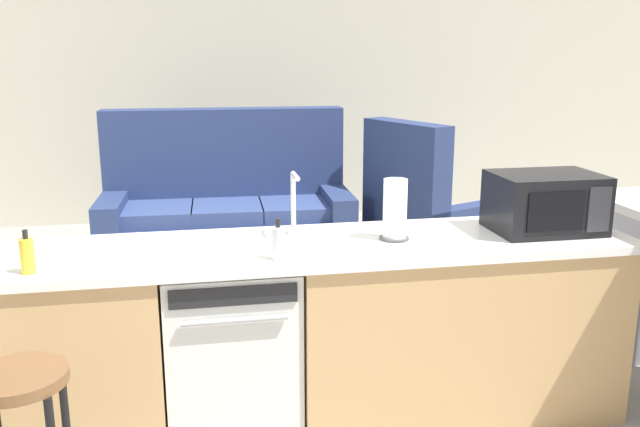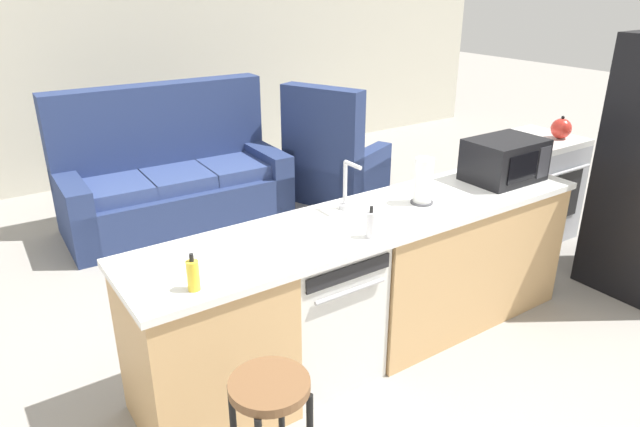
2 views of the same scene
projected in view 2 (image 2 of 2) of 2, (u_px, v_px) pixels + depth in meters
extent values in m
plane|color=gray|center=(350.00, 353.00, 3.55)|extent=(24.00, 24.00, 0.00)
cube|color=beige|center=(149.00, 60.00, 6.41)|extent=(10.00, 0.06, 2.60)
cube|color=tan|center=(207.00, 346.00, 2.91)|extent=(0.75, 0.62, 0.86)
cube|color=tan|center=(450.00, 258.00, 3.81)|extent=(1.55, 0.62, 0.86)
cube|color=white|center=(374.00, 218.00, 3.29)|extent=(2.94, 0.66, 0.04)
cube|color=brown|center=(369.00, 340.00, 3.62)|extent=(2.86, 0.56, 0.08)
cube|color=silver|center=(317.00, 308.00, 3.26)|extent=(0.58, 0.58, 0.84)
cube|color=black|center=(349.00, 273.00, 2.90)|extent=(0.52, 0.01, 0.08)
cylinder|color=#B2B2B7|center=(351.00, 291.00, 2.92)|extent=(0.44, 0.02, 0.02)
cube|color=#A8AAB2|center=(526.00, 190.00, 5.03)|extent=(0.76, 0.64, 0.85)
cube|color=black|center=(560.00, 197.00, 4.76)|extent=(0.53, 0.01, 0.43)
cylinder|color=silver|center=(567.00, 171.00, 4.65)|extent=(0.61, 0.03, 0.03)
cube|color=silver|center=(534.00, 141.00, 4.85)|extent=(0.76, 0.64, 0.05)
torus|color=black|center=(534.00, 145.00, 4.66)|extent=(0.16, 0.16, 0.01)
torus|color=black|center=(560.00, 139.00, 4.84)|extent=(0.16, 0.16, 0.01)
torus|color=black|center=(509.00, 138.00, 4.85)|extent=(0.16, 0.16, 0.01)
torus|color=black|center=(534.00, 133.00, 5.03)|extent=(0.16, 0.16, 0.01)
cube|color=black|center=(504.00, 160.00, 3.80)|extent=(0.50, 0.36, 0.28)
cube|color=black|center=(523.00, 168.00, 3.64)|extent=(0.27, 0.01, 0.18)
cube|color=#2D2D33|center=(544.00, 162.00, 3.75)|extent=(0.11, 0.01, 0.21)
cylinder|color=silver|center=(345.00, 206.00, 3.37)|extent=(0.07, 0.07, 0.03)
cylinder|color=silver|center=(345.00, 183.00, 3.32)|extent=(0.02, 0.02, 0.26)
cylinder|color=silver|center=(353.00, 165.00, 3.21)|extent=(0.02, 0.14, 0.02)
cylinder|color=#4C4C51|center=(422.00, 202.00, 3.46)|extent=(0.14, 0.14, 0.01)
cylinder|color=white|center=(423.00, 180.00, 3.40)|extent=(0.11, 0.11, 0.27)
cylinder|color=silver|center=(371.00, 225.00, 2.98)|extent=(0.06, 0.06, 0.14)
cylinder|color=black|center=(371.00, 209.00, 2.95)|extent=(0.02, 0.02, 0.04)
cylinder|color=yellow|center=(193.00, 276.00, 2.48)|extent=(0.06, 0.06, 0.14)
cylinder|color=black|center=(191.00, 258.00, 2.45)|extent=(0.02, 0.02, 0.04)
sphere|color=red|center=(561.00, 129.00, 4.80)|extent=(0.17, 0.17, 0.17)
sphere|color=black|center=(563.00, 117.00, 4.76)|extent=(0.03, 0.03, 0.03)
cone|color=red|center=(567.00, 125.00, 4.83)|extent=(0.08, 0.04, 0.06)
cylinder|color=brown|center=(269.00, 386.00, 2.19)|extent=(0.32, 0.32, 0.04)
cube|color=navy|center=(178.00, 204.00, 5.31)|extent=(2.03, 0.97, 0.42)
cube|color=navy|center=(162.00, 151.00, 5.41)|extent=(2.01, 0.31, 1.27)
cube|color=navy|center=(74.00, 214.00, 4.83)|extent=(0.23, 0.91, 0.62)
cube|color=navy|center=(264.00, 177.00, 5.72)|extent=(0.23, 0.91, 0.62)
cube|color=#35477D|center=(115.00, 189.00, 4.90)|extent=(0.58, 0.65, 0.12)
cube|color=#35477D|center=(177.00, 178.00, 5.17)|extent=(0.58, 0.65, 0.12)
cube|color=#35477D|center=(233.00, 168.00, 5.44)|extent=(0.58, 0.65, 0.12)
cube|color=navy|center=(337.00, 178.00, 6.02)|extent=(1.07, 1.09, 0.40)
cube|color=navy|center=(322.00, 148.00, 5.63)|extent=(0.51, 0.86, 1.20)
cube|color=navy|center=(366.00, 177.00, 5.82)|extent=(0.80, 0.46, 0.55)
cube|color=navy|center=(310.00, 166.00, 6.17)|extent=(0.80, 0.46, 0.55)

